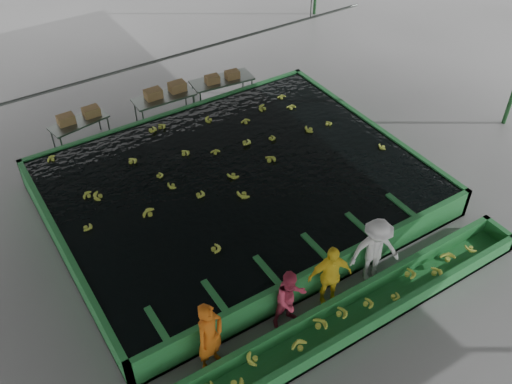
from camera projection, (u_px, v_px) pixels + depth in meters
ground at (266, 230)px, 15.46m from camera, size 80.00×80.00×0.00m
shed_roof at (269, 63)px, 12.20m from camera, size 20.00×22.00×0.04m
shed_posts at (267, 156)px, 13.83m from camera, size 20.00×22.00×5.00m
flotation_tank at (237, 187)px, 16.12m from camera, size 10.00×8.00×0.90m
tank_water at (237, 176)px, 15.86m from camera, size 9.70×7.70×0.00m
sorting_trough at (353, 315)px, 12.99m from camera, size 10.00×1.00×0.50m
cableway_rail at (174, 56)px, 16.70m from camera, size 0.08×0.08×14.00m
worker_a at (210, 337)px, 11.72m from camera, size 0.80×0.66×1.90m
worker_b at (290, 299)px, 12.65m from camera, size 0.84×0.68×1.62m
worker_c at (330, 276)px, 13.04m from camera, size 1.13×0.74×1.79m
worker_d at (375, 251)px, 13.56m from camera, size 1.40×1.13×1.89m
packing_table_left at (81, 132)px, 18.25m from camera, size 1.94×1.05×0.84m
packing_table_mid at (165, 108)px, 19.24m from camera, size 2.08×0.88×0.94m
packing_table_right at (222, 92)px, 20.03m from camera, size 2.24×1.10×0.98m
box_stack_left at (80, 119)px, 18.07m from camera, size 1.35×0.40×0.29m
box_stack_mid at (166, 94)px, 19.04m from camera, size 1.43×0.40×0.31m
box_stack_right at (222, 80)px, 19.66m from camera, size 1.25×0.47×0.26m
floating_bananas at (222, 162)px, 16.37m from camera, size 8.75×5.96×0.12m
trough_bananas at (353, 311)px, 12.89m from camera, size 8.96×0.60×0.12m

